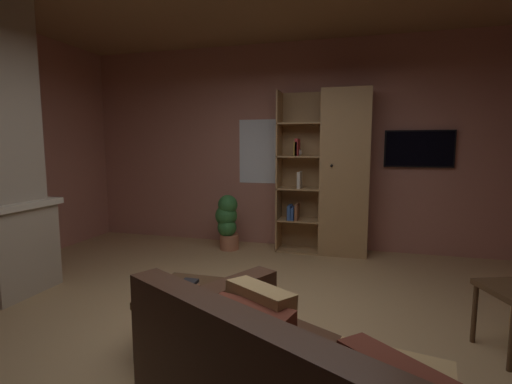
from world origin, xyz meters
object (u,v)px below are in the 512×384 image
(table_book_0, at_px, (191,288))
(table_book_1, at_px, (183,287))
(wall_mounted_tv, at_px, (419,149))
(bookshelf_cabinet, at_px, (338,174))
(potted_floor_plant, at_px, (227,220))
(coffee_table, at_px, (194,302))
(table_book_2, at_px, (189,282))

(table_book_0, xyz_separation_m, table_book_1, (-0.04, -0.05, 0.03))
(wall_mounted_tv, bearing_deg, table_book_1, -122.56)
(wall_mounted_tv, bearing_deg, table_book_0, -122.53)
(bookshelf_cabinet, distance_m, table_book_0, 2.91)
(potted_floor_plant, bearing_deg, table_book_0, -76.03)
(coffee_table, relative_size, table_book_0, 5.31)
(coffee_table, bearing_deg, table_book_1, -134.69)
(table_book_2, height_order, potted_floor_plant, potted_floor_plant)
(bookshelf_cabinet, bearing_deg, potted_floor_plant, -171.50)
(table_book_0, height_order, potted_floor_plant, potted_floor_plant)
(table_book_0, distance_m, wall_mounted_tv, 3.59)
(coffee_table, xyz_separation_m, table_book_0, (-0.02, -0.00, 0.10))
(table_book_1, height_order, potted_floor_plant, potted_floor_plant)
(table_book_2, distance_m, potted_floor_plant, 2.57)
(table_book_2, relative_size, potted_floor_plant, 0.14)
(coffee_table, distance_m, table_book_2, 0.15)
(table_book_2, relative_size, wall_mounted_tv, 0.13)
(table_book_1, bearing_deg, table_book_2, 55.78)
(bookshelf_cabinet, xyz_separation_m, potted_floor_plant, (-1.48, -0.22, -0.66))
(table_book_0, height_order, table_book_1, table_book_1)
(coffee_table, relative_size, table_book_1, 4.63)
(table_book_1, height_order, table_book_2, table_book_2)
(bookshelf_cabinet, distance_m, table_book_2, 2.91)
(bookshelf_cabinet, relative_size, coffee_table, 3.52)
(coffee_table, distance_m, table_book_0, 0.10)
(table_book_0, xyz_separation_m, potted_floor_plant, (-0.62, 2.49, -0.03))
(table_book_0, bearing_deg, wall_mounted_tv, 57.47)
(coffee_table, distance_m, table_book_1, 0.15)
(table_book_2, distance_m, wall_mounted_tv, 3.59)
(coffee_table, height_order, table_book_1, table_book_1)
(table_book_0, relative_size, table_book_2, 1.09)
(coffee_table, height_order, table_book_2, table_book_2)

